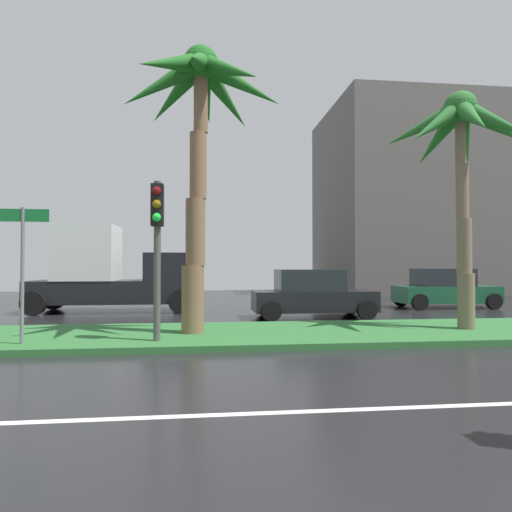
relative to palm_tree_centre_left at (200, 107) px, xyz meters
name	(u,v)px	position (x,y,z in m)	size (l,w,h in m)	color
ground_plane	(61,337)	(-3.69, 1.06, -6.00)	(90.00, 42.00, 0.10)	black
median_strip	(49,338)	(-3.69, 0.06, -5.87)	(85.50, 4.00, 0.15)	#2D6B33
palm_tree_centre_left	(200,107)	(0.00, 0.00, 0.00)	(4.29, 4.48, 7.39)	brown
palm_tree_centre	(461,139)	(7.20, 0.10, -0.58)	(4.07, 3.99, 6.56)	#72624B
traffic_signal_median_right	(157,231)	(-0.96, -1.12, -3.28)	(0.28, 0.43, 3.65)	#4C4C47
street_name_sign	(23,256)	(-3.85, -1.19, -3.87)	(1.10, 0.08, 3.00)	slate
box_truck_lead	(113,273)	(-3.54, 7.15, -4.40)	(6.40, 2.64, 3.46)	black
car_in_traffic_second	(312,294)	(3.95, 4.16, -5.12)	(4.30, 2.02, 1.72)	black
car_in_traffic_third	(445,289)	(10.62, 7.09, -5.12)	(4.30, 2.02, 1.72)	#195133
building_far_right	(444,202)	(17.30, 18.96, 0.46)	(16.81, 10.34, 12.81)	#605B59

